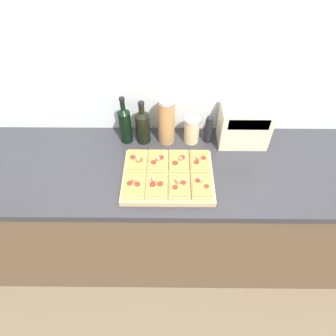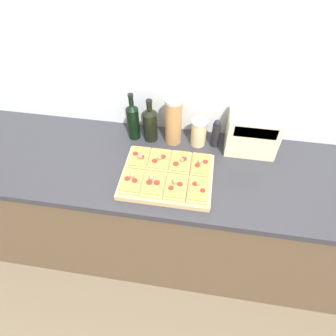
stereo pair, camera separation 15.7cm
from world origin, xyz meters
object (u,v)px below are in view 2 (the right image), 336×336
(pepper_mill, at_px, (216,133))
(cutting_board, at_px, (167,177))
(olive_oil_bottle, at_px, (133,120))
(toaster_oven, at_px, (252,133))
(grain_jar_tall, at_px, (173,121))
(grain_jar_short, at_px, (199,132))
(wine_bottle, at_px, (150,124))

(pepper_mill, bearing_deg, cutting_board, -127.74)
(olive_oil_bottle, xyz_separation_m, pepper_mill, (0.48, -0.00, -0.03))
(pepper_mill, xyz_separation_m, toaster_oven, (0.20, -0.00, 0.03))
(grain_jar_tall, distance_m, grain_jar_short, 0.16)
(olive_oil_bottle, relative_size, grain_jar_short, 1.79)
(wine_bottle, xyz_separation_m, grain_jar_short, (0.28, -0.00, -0.03))
(wine_bottle, height_order, grain_jar_short, wine_bottle)
(grain_jar_tall, bearing_deg, toaster_oven, -0.11)
(wine_bottle, relative_size, grain_jar_short, 1.63)
(cutting_board, distance_m, grain_jar_tall, 0.33)
(cutting_board, bearing_deg, toaster_oven, 34.86)
(cutting_board, xyz_separation_m, olive_oil_bottle, (-0.25, 0.30, 0.11))
(cutting_board, height_order, olive_oil_bottle, olive_oil_bottle)
(cutting_board, relative_size, pepper_mill, 2.58)
(wine_bottle, height_order, grain_jar_tall, grain_jar_tall)
(grain_jar_tall, relative_size, toaster_oven, 0.98)
(grain_jar_tall, distance_m, toaster_oven, 0.44)
(grain_jar_short, height_order, toaster_oven, toaster_oven)
(wine_bottle, bearing_deg, pepper_mill, -0.00)
(cutting_board, distance_m, pepper_mill, 0.39)
(olive_oil_bottle, relative_size, wine_bottle, 1.10)
(pepper_mill, bearing_deg, wine_bottle, 180.00)
(wine_bottle, height_order, pepper_mill, wine_bottle)
(olive_oil_bottle, distance_m, grain_jar_short, 0.38)
(grain_jar_short, bearing_deg, olive_oil_bottle, 180.00)
(cutting_board, height_order, wine_bottle, wine_bottle)
(cutting_board, distance_m, wine_bottle, 0.35)
(cutting_board, xyz_separation_m, wine_bottle, (-0.15, 0.30, 0.10))
(olive_oil_bottle, height_order, toaster_oven, olive_oil_bottle)
(grain_jar_tall, xyz_separation_m, grain_jar_short, (0.15, -0.00, -0.06))
(olive_oil_bottle, bearing_deg, toaster_oven, -0.07)
(cutting_board, relative_size, olive_oil_bottle, 1.58)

